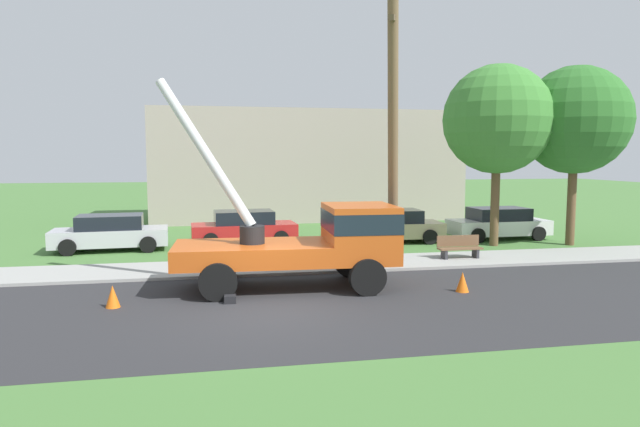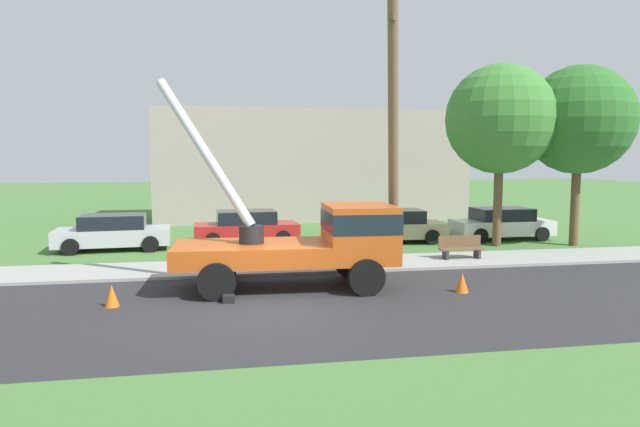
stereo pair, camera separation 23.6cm
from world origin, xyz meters
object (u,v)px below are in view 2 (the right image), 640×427
Objects in this scene: leaning_utility_pole at (393,129)px; parked_sedan_white at (502,224)px; roadside_tree_near at (579,120)px; parked_sedan_tan at (394,226)px; traffic_cone_ahead at (462,282)px; parked_sedan_red at (246,227)px; park_bench at (461,248)px; roadside_tree_far at (500,120)px; utility_truck at (314,238)px; parked_sedan_silver at (113,232)px; traffic_cone_behind at (112,296)px.

leaning_utility_pole reaches higher than parked_sedan_white.
parked_sedan_tan is at bearing 162.84° from roadside_tree_near.
parked_sedan_red is at bearing 118.91° from traffic_cone_ahead.
parked_sedan_tan is at bearing 179.66° from parked_sedan_white.
park_bench is (-4.05, -4.67, -0.25)m from parked_sedan_white.
parked_sedan_tan is 1.02× the size of parked_sedan_white.
leaning_utility_pole is 1.18× the size of roadside_tree_far.
utility_truck is at bearing -142.11° from parked_sedan_white.
traffic_cone_ahead is 4.81m from park_bench.
traffic_cone_ahead is at bearing -123.44° from parked_sedan_white.
park_bench is (1.02, -4.70, -0.25)m from parked_sedan_tan.
leaning_utility_pole is 12.18m from parked_sedan_silver.
parked_sedan_tan is (6.35, -0.72, 0.00)m from parked_sedan_red.
utility_truck is at bearing -121.94° from parked_sedan_tan.
parked_sedan_silver is 0.60× the size of roadside_tree_far.
leaning_utility_pole is at bearing -137.73° from parked_sedan_white.
leaning_utility_pole reaches higher than parked_sedan_tan.
parked_sedan_white is at bearing 56.84° from roadside_tree_far.
traffic_cone_behind is 19.24m from roadside_tree_near.
roadside_tree_far is (8.74, 5.94, 3.83)m from utility_truck.
parked_sedan_red is at bearing 119.76° from leaning_utility_pole.
traffic_cone_behind is at bearing -138.52° from parked_sedan_tan.
park_bench reaches higher than traffic_cone_behind.
parked_sedan_red and parked_sedan_white have the same top height.
traffic_cone_behind is 0.07× the size of roadside_tree_near.
parked_sedan_white is 5.43m from roadside_tree_near.
leaning_utility_pole is 1.98× the size of parked_sedan_tan.
utility_truck is at bearing -79.68° from parked_sedan_red.
roadside_tree_far is at bearing 27.08° from traffic_cone_behind.
utility_truck is at bearing -152.63° from park_bench.
utility_truck is 0.90× the size of roadside_tree_far.
parked_sedan_tan is 5.07m from parked_sedan_white.
parked_sedan_tan is at bearing 0.08° from parked_sedan_silver.
roadside_tree_near is at bearing -6.66° from parked_sedan_silver.
parked_sedan_tan is 6.25m from roadside_tree_far.
parked_sedan_silver is at bearing 145.28° from leaning_utility_pole.
park_bench is 8.17m from roadside_tree_near.
utility_truck is 5.59m from traffic_cone_behind.
parked_sedan_red is 11.50m from roadside_tree_far.
traffic_cone_behind is 9.09m from parked_sedan_silver.
leaning_utility_pole is 15.83× the size of traffic_cone_behind.
parked_sedan_white is 0.59× the size of roadside_tree_far.
traffic_cone_behind is at bearing -111.40° from parked_sedan_red.
traffic_cone_ahead is 9.16m from parked_sedan_tan.
utility_truck reaches higher than parked_sedan_tan.
parked_sedan_red reaches higher than traffic_cone_behind.
utility_truck is at bearing 13.20° from traffic_cone_behind.
leaning_utility_pole reaches higher than roadside_tree_far.
roadside_tree_near is 3.28m from roadside_tree_far.
parked_sedan_red is (-4.19, 7.32, -3.84)m from leaning_utility_pole.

